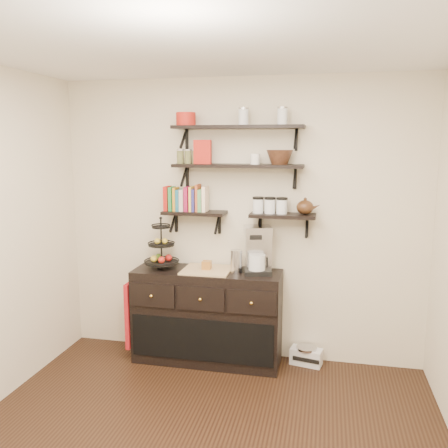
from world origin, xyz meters
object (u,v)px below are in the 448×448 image
Objects in this scene: sideboard at (207,316)px; radio at (306,356)px; fruit_stand at (162,251)px; coffee_maker at (258,251)px.

sideboard reaches higher than radio.
fruit_stand is 1.71m from radio.
sideboard is 0.82m from coffee_maker.
fruit_stand is 0.93m from coffee_maker.
coffee_maker is 1.13m from radio.
fruit_stand reaches higher than radio.
fruit_stand is (-0.45, 0.00, 0.61)m from sideboard.
radio is (0.47, 0.08, -1.03)m from coffee_maker.
radio is (1.39, 0.11, -0.98)m from fruit_stand.
sideboard is at bearing -161.44° from radio.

